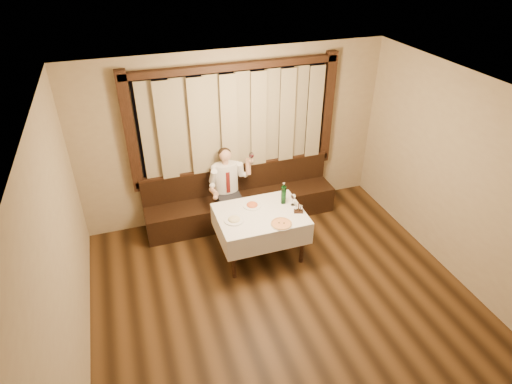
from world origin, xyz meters
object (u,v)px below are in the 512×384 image
object	(u,v)px
banquette	(241,202)
cruet_caddy	(298,210)
pizza	(281,224)
pasta_cream	(234,218)
seated_man	(228,182)
dining_table	(260,219)
green_bottle	(284,195)
pasta_red	(252,204)

from	to	relation	value
banquette	cruet_caddy	bearing A→B (deg)	-65.83
pizza	banquette	bearing A→B (deg)	97.70
pasta_cream	seated_man	xyz separation A→B (m)	(0.18, 0.99, -0.00)
dining_table	banquette	bearing A→B (deg)	90.00
dining_table	pasta_cream	world-z (taller)	pasta_cream
green_bottle	cruet_caddy	distance (m)	0.34
green_bottle	dining_table	bearing A→B (deg)	-160.61
green_bottle	seated_man	xyz separation A→B (m)	(-0.65, 0.79, -0.11)
green_bottle	seated_man	size ratio (longest dim) A/B	0.26
dining_table	pasta_cream	distance (m)	0.44
pasta_cream	green_bottle	size ratio (longest dim) A/B	0.81
pizza	pasta_cream	distance (m)	0.67
banquette	seated_man	world-z (taller)	seated_man
dining_table	cruet_caddy	size ratio (longest dim) A/B	8.75
dining_table	green_bottle	xyz separation A→B (m)	(0.41, 0.15, 0.25)
dining_table	cruet_caddy	distance (m)	0.57
pasta_red	cruet_caddy	world-z (taller)	cruet_caddy
seated_man	green_bottle	bearing A→B (deg)	-50.58
pasta_red	pasta_cream	distance (m)	0.45
green_bottle	seated_man	world-z (taller)	seated_man
dining_table	cruet_caddy	xyz separation A→B (m)	(0.53, -0.16, 0.16)
pasta_red	seated_man	xyz separation A→B (m)	(-0.18, 0.72, 0.00)
pizza	pasta_cream	size ratio (longest dim) A/B	1.10
green_bottle	cruet_caddy	xyz separation A→B (m)	(0.12, -0.30, -0.10)
seated_man	pasta_red	bearing A→B (deg)	-75.92
pasta_cream	seated_man	size ratio (longest dim) A/B	0.21
banquette	green_bottle	distance (m)	1.14
pizza	green_bottle	size ratio (longest dim) A/B	0.89
pizza	pasta_cream	bearing A→B (deg)	153.15
cruet_caddy	seated_man	distance (m)	1.33
pasta_cream	seated_man	distance (m)	1.00
pasta_cream	green_bottle	xyz separation A→B (m)	(0.83, 0.20, 0.11)
cruet_caddy	seated_man	world-z (taller)	seated_man
pasta_red	green_bottle	bearing A→B (deg)	-8.67
pizza	pasta_cream	world-z (taller)	pasta_cream
green_bottle	banquette	bearing A→B (deg)	115.29
pasta_red	cruet_caddy	size ratio (longest dim) A/B	1.88
banquette	pizza	xyz separation A→B (m)	(0.19, -1.38, 0.46)
dining_table	seated_man	xyz separation A→B (m)	(-0.23, 0.94, 0.14)
pasta_red	green_bottle	world-z (taller)	green_bottle
dining_table	pasta_red	xyz separation A→B (m)	(-0.05, 0.22, 0.14)
banquette	seated_man	distance (m)	0.55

